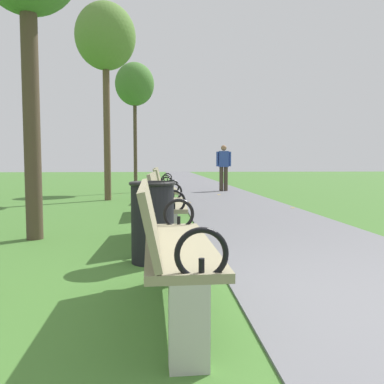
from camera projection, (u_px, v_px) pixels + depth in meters
ground_plane at (240, 306)px, 2.88m from camera, size 80.00×80.00×0.00m
paved_walkway at (195, 182)px, 20.87m from camera, size 2.49×44.00×0.02m
park_bench_1 at (170, 244)px, 2.69m from camera, size 0.51×1.61×0.90m
park_bench_2 at (165, 204)px, 5.32m from camera, size 0.52×1.61×0.90m
park_bench_3 at (164, 190)px, 7.98m from camera, size 0.54×1.62×0.90m
park_bench_4 at (163, 183)px, 10.81m from camera, size 0.54×1.62×0.90m
tree_3 at (105, 39)px, 10.61m from camera, size 1.60×1.60×5.26m
tree_4 at (135, 85)px, 13.41m from camera, size 1.31×1.31×4.38m
pedestrian_walking at (224, 165)px, 14.12m from camera, size 0.53×0.23×1.62m
trash_bin at (153, 222)px, 4.12m from camera, size 0.48×0.48×0.84m
scattered_leaves at (190, 212)px, 8.16m from camera, size 4.54×11.70×0.02m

